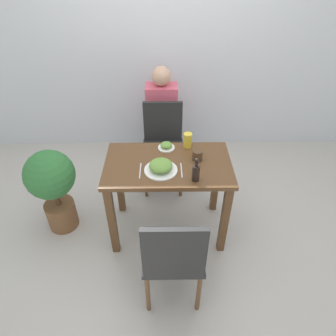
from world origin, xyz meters
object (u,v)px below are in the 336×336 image
Objects in this scene: juice_glass at (188,140)px; potted_plant_left at (52,184)px; chair_near at (173,255)px; food_plate at (161,167)px; chair_far at (163,142)px; person_figure at (162,119)px; drink_cup at (197,155)px; sauce_bottle at (196,172)px; side_plate at (166,146)px.

potted_plant_left is (-1.17, -0.18, -0.32)m from juice_glass.
food_plate is (-0.08, 0.59, 0.29)m from chair_near.
person_figure is at bearing 91.85° from chair_far.
drink_cup is at bearing -66.91° from chair_far.
chair_near is at bearing -110.05° from sauce_bottle.
food_plate is at bearing -98.34° from side_plate.
person_figure reaches higher than potted_plant_left.
potted_plant_left is 0.71× the size of person_figure.
sauce_bottle is at bearing -75.09° from chair_far.
sauce_bottle is at bearing -63.27° from side_plate.
sauce_bottle is at bearing -97.96° from drink_cup.
food_plate is 1.20m from person_figure.
potted_plant_left is at bearing 179.72° from drink_cup.
chair_near reaches higher than food_plate.
drink_cup is (0.25, -0.16, 0.02)m from side_plate.
juice_glass is (0.14, 0.93, 0.31)m from chair_near.
drink_cup is (0.21, 0.74, 0.29)m from chair_near.
chair_far is at bearing 34.16° from potted_plant_left.
juice_glass is at bearing -65.46° from chair_far.
sauce_bottle reaches higher than potted_plant_left.
person_figure reaches higher than drink_cup.
juice_glass is 1.23m from potted_plant_left.
person_figure reaches higher than food_plate.
drink_cup is at bearing 26.09° from food_plate.
sauce_bottle is at bearing -23.98° from food_plate.
person_figure reaches higher than sauce_bottle.
food_plate reaches higher than potted_plant_left.
person_figure is at bearing 89.90° from food_plate.
side_plate is 0.90m from person_figure.
chair_far is 0.60m from juice_glass.
juice_glass is at bearing 7.75° from side_plate.
food_plate is 0.22× the size of person_figure.
juice_glass is at bearing 93.86° from sauce_bottle.
sauce_bottle is at bearing -12.43° from potted_plant_left.
person_figure is (-0.26, 1.30, -0.27)m from sauce_bottle.
juice_glass reaches higher than drink_cup.
chair_far is 0.78× the size of person_figure.
juice_glass is at bearing -75.13° from person_figure.
drink_cup is 0.26m from sauce_bottle.
drink_cup reaches higher than side_plate.
chair_far is at bearing 88.97° from food_plate.
potted_plant_left is at bearing -171.13° from juice_glass.
drink_cup is at bearing -0.28° from potted_plant_left.
side_plate is (0.03, -0.49, 0.27)m from chair_far.
side_plate is 0.19m from juice_glass.
side_plate is 1.04m from potted_plant_left.
sauce_bottle reaches higher than side_plate.
sauce_bottle is at bearing -110.05° from chair_near.
juice_glass is 0.91m from person_figure.
chair_near is 0.99m from juice_glass.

